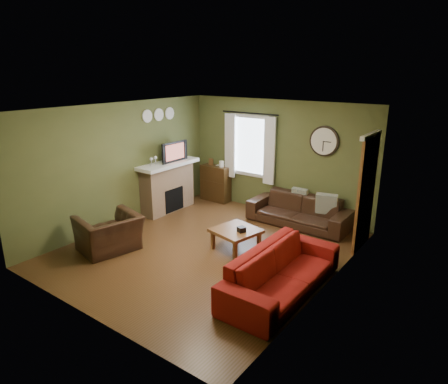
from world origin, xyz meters
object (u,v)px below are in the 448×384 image
Objects in this scene: sofa_brown at (299,211)px; coffee_table at (236,239)px; bookshelf at (216,183)px; armchair at (109,233)px; sofa_red at (282,271)px.

coffee_table is at bearing -101.73° from sofa_brown.
sofa_brown is at bearing -6.14° from bookshelf.
armchair reaches higher than coffee_table.
sofa_brown is 2.82m from sofa_red.
sofa_red is (3.47, -2.90, -0.11)m from bookshelf.
sofa_brown is (2.46, -0.26, -0.13)m from bookshelf.
armchair is at bearing 100.65° from sofa_red.
armchair reaches higher than sofa_red.
armchair is (0.21, -3.51, -0.11)m from bookshelf.
bookshelf is at bearing 173.86° from sofa_brown.
sofa_brown is 3.95m from armchair.
armchair reaches higher than sofa_brown.
sofa_brown is 0.94× the size of sofa_red.
coffee_table is (-0.38, -1.83, -0.12)m from sofa_brown.
sofa_brown is at bearing 158.48° from armchair.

